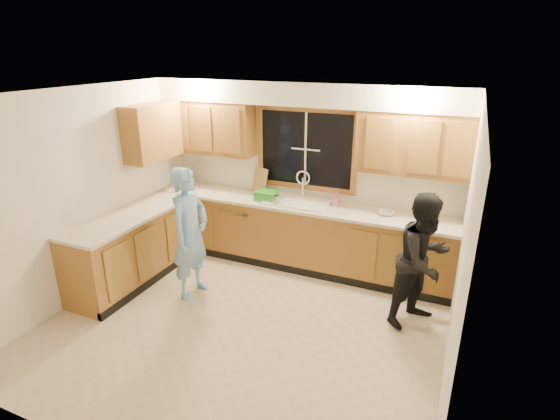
{
  "coord_description": "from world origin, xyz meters",
  "views": [
    {
      "loc": [
        2.01,
        -3.61,
        2.91
      ],
      "look_at": [
        0.16,
        0.65,
        1.16
      ],
      "focal_mm": 28.0,
      "sensor_mm": 36.0,
      "label": 1
    }
  ],
  "objects_px": {
    "woman": "(424,260)",
    "bowl": "(386,213)",
    "stove": "(101,266)",
    "man": "(190,233)",
    "knife_block": "(188,179)",
    "dish_crate": "(267,195)",
    "dishwasher": "(243,228)",
    "soap_bottle": "(337,199)",
    "sink": "(297,206)"
  },
  "relations": [
    {
      "from": "man",
      "to": "woman",
      "type": "distance_m",
      "value": 2.69
    },
    {
      "from": "dish_crate",
      "to": "soap_bottle",
      "type": "bearing_deg",
      "value": 9.89
    },
    {
      "from": "dishwasher",
      "to": "woman",
      "type": "relative_size",
      "value": 0.54
    },
    {
      "from": "stove",
      "to": "knife_block",
      "type": "height_order",
      "value": "knife_block"
    },
    {
      "from": "man",
      "to": "knife_block",
      "type": "bearing_deg",
      "value": 35.14
    },
    {
      "from": "dishwasher",
      "to": "woman",
      "type": "distance_m",
      "value": 2.73
    },
    {
      "from": "woman",
      "to": "dish_crate",
      "type": "distance_m",
      "value": 2.3
    },
    {
      "from": "dish_crate",
      "to": "bowl",
      "type": "relative_size",
      "value": 1.36
    },
    {
      "from": "dish_crate",
      "to": "bowl",
      "type": "bearing_deg",
      "value": 3.07
    },
    {
      "from": "dishwasher",
      "to": "dish_crate",
      "type": "bearing_deg",
      "value": -6.78
    },
    {
      "from": "stove",
      "to": "sink",
      "type": "bearing_deg",
      "value": 45.39
    },
    {
      "from": "sink",
      "to": "stove",
      "type": "height_order",
      "value": "sink"
    },
    {
      "from": "stove",
      "to": "soap_bottle",
      "type": "relative_size",
      "value": 4.77
    },
    {
      "from": "man",
      "to": "dishwasher",
      "type": "bearing_deg",
      "value": -1.43
    },
    {
      "from": "dish_crate",
      "to": "soap_bottle",
      "type": "relative_size",
      "value": 1.48
    },
    {
      "from": "sink",
      "to": "stove",
      "type": "relative_size",
      "value": 0.96
    },
    {
      "from": "sink",
      "to": "dishwasher",
      "type": "relative_size",
      "value": 1.05
    },
    {
      "from": "stove",
      "to": "man",
      "type": "xyz_separation_m",
      "value": [
        0.92,
        0.57,
        0.36
      ]
    },
    {
      "from": "dishwasher",
      "to": "dish_crate",
      "type": "distance_m",
      "value": 0.71
    },
    {
      "from": "dishwasher",
      "to": "dish_crate",
      "type": "xyz_separation_m",
      "value": [
        0.42,
        -0.05,
        0.58
      ]
    },
    {
      "from": "dishwasher",
      "to": "bowl",
      "type": "height_order",
      "value": "bowl"
    },
    {
      "from": "man",
      "to": "soap_bottle",
      "type": "bearing_deg",
      "value": -45.69
    },
    {
      "from": "dishwasher",
      "to": "knife_block",
      "type": "xyz_separation_m",
      "value": [
        -0.94,
        0.05,
        0.62
      ]
    },
    {
      "from": "sink",
      "to": "knife_block",
      "type": "height_order",
      "value": "sink"
    },
    {
      "from": "knife_block",
      "to": "woman",
      "type": "bearing_deg",
      "value": -52.24
    },
    {
      "from": "woman",
      "to": "bowl",
      "type": "relative_size",
      "value": 7.36
    },
    {
      "from": "sink",
      "to": "soap_bottle",
      "type": "xyz_separation_m",
      "value": [
        0.52,
        0.1,
        0.15
      ]
    },
    {
      "from": "sink",
      "to": "woman",
      "type": "height_order",
      "value": "woman"
    },
    {
      "from": "woman",
      "to": "dish_crate",
      "type": "xyz_separation_m",
      "value": [
        -2.19,
        0.69,
        0.23
      ]
    },
    {
      "from": "woman",
      "to": "bowl",
      "type": "bearing_deg",
      "value": 69.41
    },
    {
      "from": "sink",
      "to": "stove",
      "type": "bearing_deg",
      "value": -134.61
    },
    {
      "from": "man",
      "to": "stove",
      "type": "bearing_deg",
      "value": 121.82
    },
    {
      "from": "stove",
      "to": "knife_block",
      "type": "bearing_deg",
      "value": 89.62
    },
    {
      "from": "knife_block",
      "to": "dish_crate",
      "type": "relative_size",
      "value": 0.77
    },
    {
      "from": "dishwasher",
      "to": "stove",
      "type": "height_order",
      "value": "stove"
    },
    {
      "from": "woman",
      "to": "stove",
      "type": "bearing_deg",
      "value": 140.36
    },
    {
      "from": "stove",
      "to": "woman",
      "type": "distance_m",
      "value": 3.72
    },
    {
      "from": "dishwasher",
      "to": "bowl",
      "type": "distance_m",
      "value": 2.11
    },
    {
      "from": "knife_block",
      "to": "soap_bottle",
      "type": "distance_m",
      "value": 2.31
    },
    {
      "from": "bowl",
      "to": "stove",
      "type": "bearing_deg",
      "value": -148.32
    },
    {
      "from": "woman",
      "to": "soap_bottle",
      "type": "relative_size",
      "value": 8.01
    },
    {
      "from": "man",
      "to": "soap_bottle",
      "type": "xyz_separation_m",
      "value": [
        1.4,
        1.36,
        0.2
      ]
    },
    {
      "from": "dishwasher",
      "to": "stove",
      "type": "bearing_deg",
      "value": -117.69
    },
    {
      "from": "woman",
      "to": "knife_block",
      "type": "bearing_deg",
      "value": 111.1
    },
    {
      "from": "woman",
      "to": "bowl",
      "type": "xyz_separation_m",
      "value": [
        -0.56,
        0.78,
        0.19
      ]
    },
    {
      "from": "dishwasher",
      "to": "soap_bottle",
      "type": "relative_size",
      "value": 4.35
    },
    {
      "from": "sink",
      "to": "dishwasher",
      "type": "xyz_separation_m",
      "value": [
        -0.85,
        -0.01,
        -0.45
      ]
    },
    {
      "from": "soap_bottle",
      "to": "knife_block",
      "type": "bearing_deg",
      "value": -178.25
    },
    {
      "from": "stove",
      "to": "bowl",
      "type": "xyz_separation_m",
      "value": [
        2.99,
        1.85,
        0.5
      ]
    },
    {
      "from": "sink",
      "to": "knife_block",
      "type": "bearing_deg",
      "value": 179.02
    }
  ]
}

